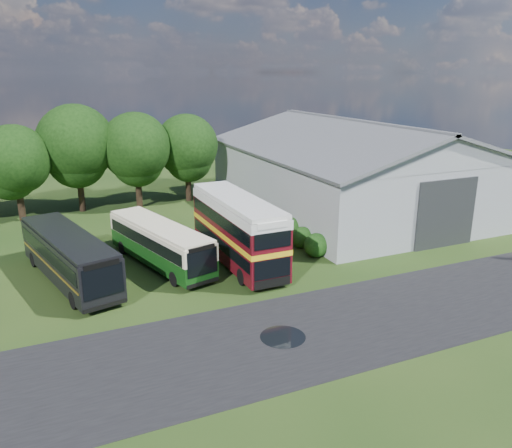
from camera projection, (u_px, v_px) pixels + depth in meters
name	position (u px, v px, depth m)	size (l,w,h in m)	color
ground	(283.00, 306.00, 27.09)	(120.00, 120.00, 0.00)	#193310
asphalt_road	(361.00, 319.00, 25.63)	(60.00, 8.00, 0.02)	black
puddle	(283.00, 337.00, 23.89)	(2.20, 2.20, 0.01)	black
storage_shed	(351.00, 163.00, 45.66)	(18.80, 24.80, 8.15)	gray
tree_left_b	(15.00, 160.00, 41.11)	(5.78, 5.78, 8.16)	black
tree_mid	(76.00, 143.00, 43.91)	(6.80, 6.80, 9.60)	black
tree_right_a	(136.00, 147.00, 45.11)	(6.26, 6.26, 8.83)	black
tree_right_b	(187.00, 146.00, 47.81)	(5.98, 5.98, 8.45)	black
shrub_front	(316.00, 256.00, 34.51)	(1.70, 1.70, 1.70)	#194714
shrub_mid	(302.00, 247.00, 36.26)	(1.60, 1.60, 1.60)	#194714
shrub_back	(289.00, 239.00, 38.01)	(1.80, 1.80, 1.80)	#194714
bus_green_single	(160.00, 243.00, 32.46)	(4.91, 10.39, 2.79)	black
bus_maroon_double	(237.00, 231.00, 32.66)	(2.81, 10.45, 4.48)	black
bus_dark_single	(69.00, 256.00, 29.87)	(5.12, 11.18, 3.01)	black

